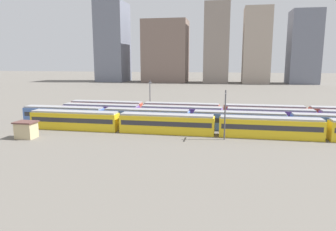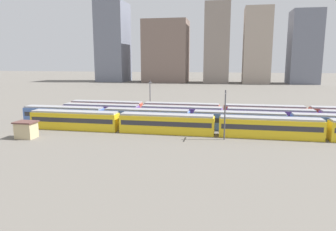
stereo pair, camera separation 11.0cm
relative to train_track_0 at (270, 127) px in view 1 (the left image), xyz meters
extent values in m
plane|color=#666059|center=(-30.71, 7.80, -1.90)|extent=(600.00, 600.00, 0.00)
cube|color=yellow|center=(-37.80, 0.00, -0.20)|extent=(18.00, 3.00, 3.40)
cube|color=#2D2D33|center=(-37.80, 0.00, 0.20)|extent=(17.20, 3.06, 0.90)
cube|color=#939399|center=(-37.80, 0.00, 1.67)|extent=(17.60, 2.70, 0.35)
cube|color=yellow|center=(-18.90, 0.00, -0.20)|extent=(18.00, 3.00, 3.40)
cube|color=#2D2D33|center=(-18.90, 0.00, 0.20)|extent=(17.20, 3.06, 0.90)
cube|color=#939399|center=(-18.90, 0.00, 1.67)|extent=(17.60, 2.70, 0.35)
cube|color=yellow|center=(0.00, 0.00, -0.20)|extent=(18.00, 3.00, 3.40)
cube|color=#2D2D33|center=(0.00, 0.00, 0.20)|extent=(17.20, 3.06, 0.90)
cube|color=#939399|center=(0.00, 0.00, 1.67)|extent=(17.60, 2.70, 0.35)
cube|color=#4C70BC|center=(-43.10, 5.20, -0.20)|extent=(18.00, 3.00, 3.40)
cube|color=#2D2D33|center=(-43.10, 5.20, 0.20)|extent=(17.20, 3.06, 0.90)
cube|color=#939399|center=(-43.10, 5.20, 1.67)|extent=(17.60, 2.70, 0.35)
cube|color=#4C70BC|center=(-24.20, 5.20, -0.20)|extent=(18.00, 3.00, 3.40)
cube|color=#2D2D33|center=(-24.20, 5.20, 0.20)|extent=(17.20, 3.06, 0.90)
cube|color=#939399|center=(-24.20, 5.20, 1.67)|extent=(17.60, 2.70, 0.35)
cube|color=#4C70BC|center=(-5.30, 5.20, -0.20)|extent=(18.00, 3.00, 3.40)
cube|color=#2D2D33|center=(-5.30, 5.20, 0.20)|extent=(17.20, 3.06, 0.90)
cube|color=#939399|center=(-5.30, 5.20, 1.67)|extent=(17.60, 2.70, 0.35)
cube|color=#6B429E|center=(-36.48, 10.40, -0.20)|extent=(18.00, 3.00, 3.40)
cube|color=#2D2D33|center=(-36.48, 10.40, 0.20)|extent=(17.20, 3.06, 0.90)
cube|color=#939399|center=(-36.48, 10.40, 1.67)|extent=(17.60, 2.70, 0.35)
cube|color=#6B429E|center=(-17.58, 10.40, -0.20)|extent=(18.00, 3.00, 3.40)
cube|color=#2D2D33|center=(-17.58, 10.40, 0.20)|extent=(17.20, 3.06, 0.90)
cube|color=#939399|center=(-17.58, 10.40, 1.67)|extent=(17.60, 2.70, 0.35)
cube|color=#6B429E|center=(1.32, 10.40, -0.20)|extent=(18.00, 3.00, 3.40)
cube|color=#2D2D33|center=(1.32, 10.40, 0.20)|extent=(17.20, 3.06, 0.90)
cube|color=#939399|center=(1.32, 10.40, 1.67)|extent=(17.60, 2.70, 0.35)
cube|color=#BC4C38|center=(-37.22, 15.60, -0.20)|extent=(18.00, 3.00, 3.40)
cube|color=#2D2D33|center=(-37.22, 15.60, 0.20)|extent=(17.20, 3.06, 0.90)
cube|color=#939399|center=(-37.22, 15.60, 1.67)|extent=(17.60, 2.70, 0.35)
cube|color=#BC4C38|center=(-18.32, 15.60, -0.20)|extent=(18.00, 3.00, 3.40)
cube|color=#2D2D33|center=(-18.32, 15.60, 0.20)|extent=(17.20, 3.06, 0.90)
cube|color=#939399|center=(-18.32, 15.60, 1.67)|extent=(17.60, 2.70, 0.35)
cube|color=#BC4C38|center=(0.58, 15.60, -0.20)|extent=(18.00, 3.00, 3.40)
cube|color=#2D2D33|center=(0.58, 15.60, 0.20)|extent=(17.20, 3.06, 0.90)
cube|color=#939399|center=(0.58, 15.60, 1.67)|extent=(17.60, 2.70, 0.35)
cylinder|color=#4C4C51|center=(-8.02, -2.93, 2.48)|extent=(0.24, 0.24, 8.76)
cube|color=#47474C|center=(-8.02, -2.93, 6.26)|extent=(0.16, 3.20, 0.16)
cylinder|color=#4C4C51|center=(-26.74, 18.60, 2.54)|extent=(0.24, 0.24, 8.88)
cube|color=#47474C|center=(-26.74, 18.60, 6.38)|extent=(0.16, 3.20, 0.16)
cube|color=#C6B284|center=(-42.95, -8.33, -0.50)|extent=(3.20, 2.60, 2.80)
cube|color=brown|center=(-42.95, -8.33, 1.02)|extent=(3.60, 3.00, 0.24)
cube|color=slate|center=(-81.64, 140.63, 23.26)|extent=(18.13, 21.06, 50.33)
cube|color=#7A665B|center=(-46.44, 140.63, 17.39)|extent=(27.78, 20.11, 38.59)
cube|color=gray|center=(-14.33, 140.63, 22.02)|extent=(15.08, 17.66, 47.85)
cube|color=#A89989|center=(9.37, 140.63, 20.41)|extent=(15.82, 17.39, 44.62)
cube|color=slate|center=(36.28, 140.63, 19.29)|extent=(16.82, 17.15, 42.38)
camera|label=1|loc=(-8.04, -56.88, 11.88)|focal=33.15mm
camera|label=2|loc=(-7.93, -56.86, 11.88)|focal=33.15mm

